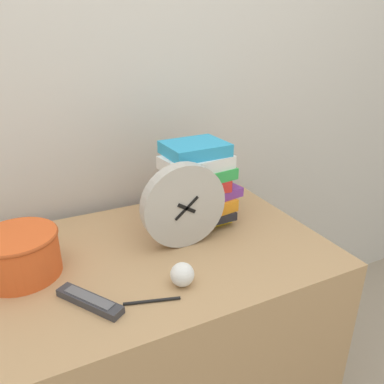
% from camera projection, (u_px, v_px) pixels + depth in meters
% --- Properties ---
extents(wall_back, '(6.00, 0.04, 2.40)m').
position_uv_depth(wall_back, '(95.00, 93.00, 1.32)').
color(wall_back, beige).
rests_on(wall_back, ground_plane).
extents(desk, '(1.17, 0.70, 0.77)m').
position_uv_depth(desk, '(146.00, 349.00, 1.30)').
color(desk, tan).
rests_on(desk, ground_plane).
extents(desk_clock, '(0.27, 0.05, 0.27)m').
position_uv_depth(desk_clock, '(184.00, 206.00, 1.15)').
color(desk_clock, '#B7B2A8').
rests_on(desk_clock, desk).
extents(book_stack, '(0.28, 0.21, 0.29)m').
position_uv_depth(book_stack, '(198.00, 184.00, 1.28)').
color(book_stack, yellow).
rests_on(book_stack, desk).
extents(basket, '(0.22, 0.22, 0.13)m').
position_uv_depth(basket, '(20.00, 253.00, 1.03)').
color(basket, '#E05623').
rests_on(basket, desk).
extents(tv_remote, '(0.14, 0.18, 0.02)m').
position_uv_depth(tv_remote, '(89.00, 301.00, 0.93)').
color(tv_remote, '#333338').
rests_on(tv_remote, desk).
extents(crumpled_paper_ball, '(0.07, 0.07, 0.07)m').
position_uv_depth(crumpled_paper_ball, '(182.00, 274.00, 1.00)').
color(crumpled_paper_ball, white).
rests_on(crumpled_paper_ball, desk).
extents(pen, '(0.14, 0.05, 0.01)m').
position_uv_depth(pen, '(152.00, 301.00, 0.94)').
color(pen, black).
rests_on(pen, desk).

